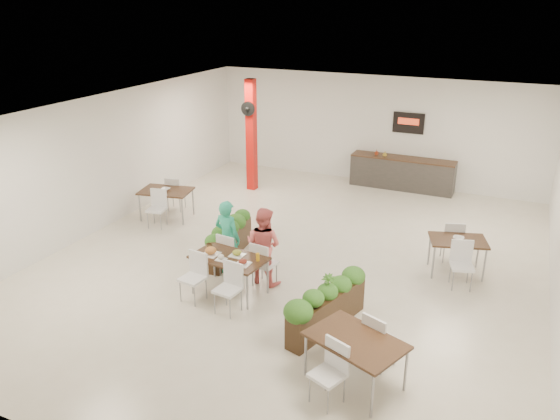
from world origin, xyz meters
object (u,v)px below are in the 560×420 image
object	(u,v)px
service_counter	(402,172)
side_table_b	(458,245)
diner_man	(228,238)
side_table_a	(166,194)
planter_left	(229,235)
planter_right	(327,302)
red_column	(251,134)
main_table	(229,262)
side_table_c	(356,346)
diner_woman	(263,246)

from	to	relation	value
service_counter	side_table_b	distance (m)	5.33
diner_man	side_table_a	xyz separation A→B (m)	(-2.93, 2.00, -0.16)
service_counter	planter_left	distance (m)	6.54
diner_man	service_counter	bearing A→B (deg)	-99.37
planter_right	planter_left	bearing A→B (deg)	148.85
red_column	planter_right	size ratio (longest dim) A/B	1.68
main_table	side_table_c	distance (m)	3.35
planter_left	planter_right	distance (m)	3.35
side_table_c	diner_woman	bearing A→B (deg)	160.79
planter_right	side_table_a	world-z (taller)	planter_right
service_counter	planter_right	world-z (taller)	service_counter
red_column	diner_woman	bearing A→B (deg)	-60.44
side_table_b	diner_woman	bearing A→B (deg)	-167.45
main_table	diner_woman	distance (m)	0.79
planter_left	planter_right	size ratio (longest dim) A/B	1.01
main_table	planter_right	distance (m)	2.15
service_counter	side_table_a	bearing A→B (deg)	-135.78
planter_left	side_table_b	bearing A→B (deg)	15.31
red_column	diner_man	world-z (taller)	red_column
service_counter	side_table_b	bearing A→B (deg)	-65.51
side_table_a	side_table_c	size ratio (longest dim) A/B	1.01
planter_left	planter_right	bearing A→B (deg)	-31.15
main_table	diner_man	world-z (taller)	diner_man
diner_man	side_table_b	xyz separation A→B (m)	(4.21, 1.95, -0.17)
planter_right	side_table_c	distance (m)	1.46
red_column	planter_left	bearing A→B (deg)	-68.95
diner_woman	planter_left	xyz separation A→B (m)	(-1.17, 0.70, -0.27)
red_column	side_table_c	bearing A→B (deg)	-53.16
main_table	side_table_b	world-z (taller)	same
red_column	side_table_c	size ratio (longest dim) A/B	1.93
diner_man	main_table	bearing A→B (deg)	127.85
side_table_a	planter_left	bearing A→B (deg)	-38.51
main_table	side_table_a	distance (m)	4.25
red_column	side_table_c	world-z (taller)	red_column
diner_woman	planter_right	distance (m)	2.01
side_table_a	side_table_c	xyz separation A→B (m)	(6.28, -4.21, 0.00)
red_column	planter_right	xyz separation A→B (m)	(4.50, -5.97, -1.14)
service_counter	diner_woman	world-z (taller)	service_counter
service_counter	planter_left	size ratio (longest dim) A/B	1.56
diner_man	planter_left	xyz separation A→B (m)	(-0.37, 0.70, -0.29)
diner_man	planter_left	world-z (taller)	diner_man
side_table_a	side_table_c	bearing A→B (deg)	-45.37
main_table	diner_man	bearing A→B (deg)	120.81
service_counter	planter_right	xyz separation A→B (m)	(0.50, -7.83, 0.01)
side_table_b	diner_man	bearing A→B (deg)	-172.37
service_counter	diner_woman	size ratio (longest dim) A/B	1.92
planter_left	planter_right	xyz separation A→B (m)	(2.87, -1.73, -0.01)
side_table_a	main_table	bearing A→B (deg)	-50.20
diner_man	side_table_c	world-z (taller)	diner_man
service_counter	planter_left	world-z (taller)	service_counter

